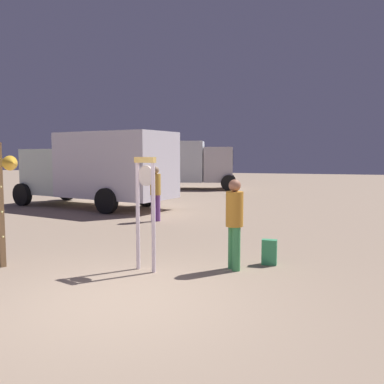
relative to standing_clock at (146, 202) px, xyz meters
The scene contains 8 objects.
ground_plane 2.04m from the standing_clock, 82.07° to the right, with size 80.00×80.00×0.00m, color gray.
standing_clock is the anchor object (origin of this frame).
arrow_sign 2.51m from the standing_clock, 163.97° to the right, with size 0.90×0.70×2.29m.
person_near_clock 1.62m from the standing_clock, 18.38° to the left, with size 0.31×0.31×1.64m.
backpack 2.53m from the standing_clock, 26.18° to the left, with size 0.28×0.19×0.48m.
person_distant 5.47m from the standing_clock, 109.38° to the left, with size 0.33×0.33×1.70m.
box_truck_near 9.25m from the standing_clock, 123.59° to the left, with size 6.94×3.99×2.89m.
box_truck_far 17.55m from the standing_clock, 106.84° to the left, with size 7.20×3.74×2.83m.
Camera 1 is at (2.60, -5.16, 2.09)m, focal length 38.81 mm.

